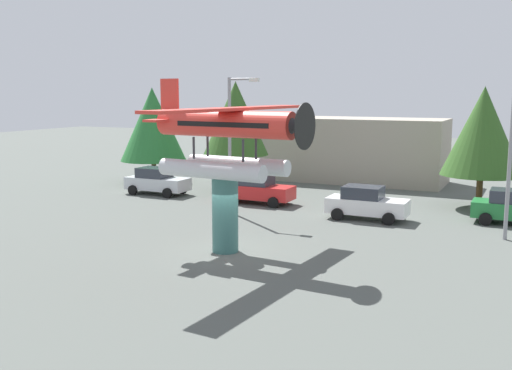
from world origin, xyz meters
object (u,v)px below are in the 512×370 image
(tree_east, at_px, (236,118))
(car_far_white, at_px, (366,203))
(car_near_silver, at_px, (157,181))
(tree_west, at_px, (153,124))
(tree_center_back, at_px, (483,131))
(display_pedestal, at_px, (225,214))
(streetlight_primary, at_px, (233,135))
(storefront_building, at_px, (343,149))
(floatplane_monument, at_px, (227,136))
(car_mid_red, at_px, (258,189))

(tree_east, bearing_deg, car_far_white, -25.74)
(car_near_silver, xyz_separation_m, tree_east, (4.19, 3.22, 4.04))
(tree_west, bearing_deg, tree_center_back, -0.14)
(display_pedestal, distance_m, tree_east, 15.73)
(streetlight_primary, bearing_deg, storefront_building, 83.26)
(car_near_silver, height_order, streetlight_primary, streetlight_primary)
(display_pedestal, bearing_deg, tree_center_back, 59.48)
(floatplane_monument, relative_size, car_mid_red, 2.49)
(storefront_building, relative_size, tree_east, 2.04)
(car_near_silver, distance_m, car_mid_red, 7.40)
(car_mid_red, relative_size, storefront_building, 0.28)
(tree_center_back, bearing_deg, tree_west, 179.86)
(car_mid_red, xyz_separation_m, storefront_building, (1.70, 11.48, 1.49))
(streetlight_primary, bearing_deg, tree_east, 116.24)
(tree_east, relative_size, tree_center_back, 1.05)
(floatplane_monument, distance_m, tree_west, 20.53)
(car_far_white, distance_m, storefront_building, 14.27)
(floatplane_monument, bearing_deg, tree_west, 138.54)
(display_pedestal, relative_size, storefront_building, 0.21)
(tree_center_back, bearing_deg, car_far_white, -130.67)
(tree_west, bearing_deg, car_near_silver, -52.94)
(car_near_silver, height_order, storefront_building, storefront_building)
(floatplane_monument, height_order, tree_west, floatplane_monument)
(streetlight_primary, distance_m, tree_east, 7.24)
(car_near_silver, bearing_deg, storefront_building, 51.31)
(tree_east, bearing_deg, storefront_building, 58.89)
(floatplane_monument, relative_size, storefront_building, 0.69)
(streetlight_primary, bearing_deg, tree_center_back, 31.24)
(car_near_silver, relative_size, tree_east, 0.57)
(car_mid_red, height_order, storefront_building, storefront_building)
(car_mid_red, xyz_separation_m, tree_west, (-10.58, 4.32, 3.44))
(storefront_building, relative_size, tree_center_back, 2.16)
(display_pedestal, bearing_deg, tree_west, 133.41)
(tree_center_back, bearing_deg, car_near_silver, -168.04)
(tree_east, bearing_deg, streetlight_primary, -63.76)
(display_pedestal, distance_m, car_far_white, 9.62)
(display_pedestal, relative_size, car_mid_red, 0.77)
(tree_west, xyz_separation_m, tree_center_back, (22.75, -0.06, 0.12))
(car_mid_red, distance_m, storefront_building, 11.71)
(display_pedestal, relative_size, tree_east, 0.44)
(display_pedestal, bearing_deg, streetlight_primary, 115.28)
(floatplane_monument, bearing_deg, tree_center_back, 64.77)
(tree_east, xyz_separation_m, tree_center_back, (15.39, 0.93, -0.48))
(storefront_building, relative_size, tree_west, 2.15)
(display_pedestal, xyz_separation_m, storefront_building, (-1.76, 22.00, 0.76))
(tree_east, distance_m, tree_center_back, 15.42)
(floatplane_monument, bearing_deg, streetlight_primary, 120.95)
(storefront_building, distance_m, tree_center_back, 12.89)
(car_near_silver, distance_m, storefront_building, 14.64)
(floatplane_monument, xyz_separation_m, storefront_building, (-1.89, 22.01, -2.52))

